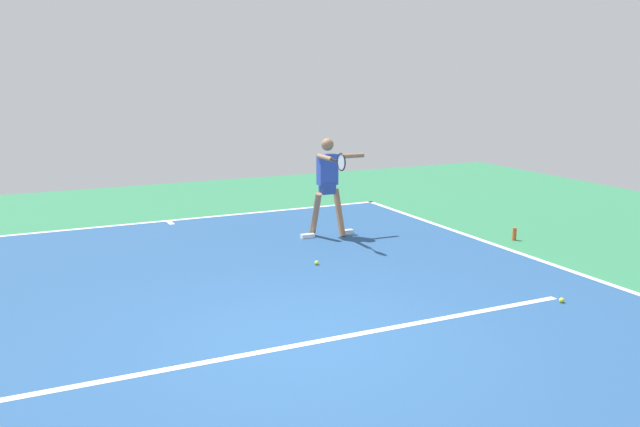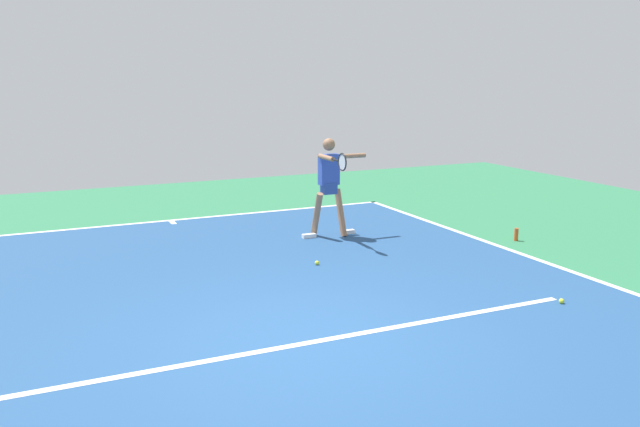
% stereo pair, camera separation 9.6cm
% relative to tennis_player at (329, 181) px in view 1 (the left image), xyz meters
% --- Properties ---
extents(ground_plane, '(22.17, 22.17, 0.00)m').
position_rel_tennis_player_xyz_m(ground_plane, '(2.27, 4.15, -0.99)').
color(ground_plane, '#2D754C').
extents(court_surface, '(9.14, 13.31, 0.00)m').
position_rel_tennis_player_xyz_m(court_surface, '(2.27, 4.15, -0.98)').
color(court_surface, navy).
rests_on(court_surface, ground_plane).
extents(court_line_baseline_near, '(9.14, 0.10, 0.01)m').
position_rel_tennis_player_xyz_m(court_line_baseline_near, '(2.27, -2.46, -0.98)').
color(court_line_baseline_near, white).
rests_on(court_line_baseline_near, ground_plane).
extents(court_line_sideline_left, '(0.10, 13.31, 0.01)m').
position_rel_tennis_player_xyz_m(court_line_sideline_left, '(-2.25, 4.15, -0.98)').
color(court_line_sideline_left, white).
rests_on(court_line_sideline_left, ground_plane).
extents(court_line_service, '(6.85, 0.10, 0.01)m').
position_rel_tennis_player_xyz_m(court_line_service, '(2.27, 4.21, -0.98)').
color(court_line_service, white).
rests_on(court_line_service, ground_plane).
extents(court_line_centre_mark, '(0.10, 0.30, 0.01)m').
position_rel_tennis_player_xyz_m(court_line_centre_mark, '(2.27, -2.26, -0.98)').
color(court_line_centre_mark, white).
rests_on(court_line_centre_mark, ground_plane).
extents(tennis_player, '(1.20, 1.23, 1.74)m').
position_rel_tennis_player_xyz_m(tennis_player, '(0.00, 0.00, 0.00)').
color(tennis_player, '#9E7051').
rests_on(tennis_player, ground_plane).
extents(tennis_ball_far_corner, '(0.07, 0.07, 0.07)m').
position_rel_tennis_player_xyz_m(tennis_ball_far_corner, '(-1.10, 4.39, -0.95)').
color(tennis_ball_far_corner, '#CCE033').
rests_on(tennis_ball_far_corner, ground_plane).
extents(tennis_ball_centre_court, '(0.07, 0.07, 0.07)m').
position_rel_tennis_player_xyz_m(tennis_ball_centre_court, '(0.95, 1.55, -0.95)').
color(tennis_ball_centre_court, '#CCE033').
rests_on(tennis_ball_centre_court, ground_plane).
extents(water_bottle, '(0.07, 0.07, 0.22)m').
position_rel_tennis_player_xyz_m(water_bottle, '(-2.76, 1.63, -0.88)').
color(water_bottle, '#D84C1E').
rests_on(water_bottle, ground_plane).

